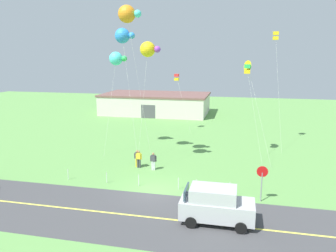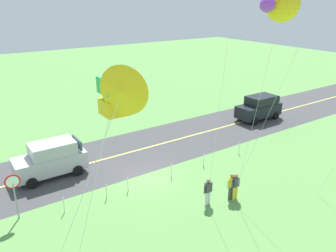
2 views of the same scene
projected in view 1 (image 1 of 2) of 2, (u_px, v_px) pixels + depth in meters
The scene contains 23 objects.
ground_plane at pixel (153, 191), 24.30m from camera, with size 120.00×120.00×0.10m, color #60994C.
asphalt_road at pixel (137, 216), 20.47m from camera, with size 120.00×7.00×0.00m, color #424244.
road_centre_stripe at pixel (137, 216), 20.47m from camera, with size 120.00×0.16×0.00m, color #E5E04C.
car_suv_foreground at pixel (216, 205), 19.42m from camera, with size 4.40×2.12×2.24m.
stop_sign at pixel (262, 177), 22.17m from camera, with size 0.76×0.08×2.56m.
person_adult_near at pixel (153, 161), 28.60m from camera, with size 0.58×0.22×1.60m.
person_adult_companion at pixel (139, 158), 29.21m from camera, with size 0.58×0.22×1.60m.
person_child_watcher at pixel (137, 158), 29.38m from camera, with size 0.58×0.22×1.60m.
kite_red_low at pixel (128, 14), 25.75m from camera, with size 2.59×1.41×13.86m.
kite_blue_mid at pixel (123, 36), 29.99m from camera, with size 2.95×3.42×12.44m.
kite_yellow_high at pixel (148, 49), 29.34m from camera, with size 1.90×2.90×11.19m.
kite_green_far at pixel (177, 77), 42.07m from camera, with size 2.53×1.71×7.67m.
kite_pink_drift at pixel (117, 59), 33.68m from camera, with size 1.90×3.88×10.35m.
kite_orange_near at pixel (276, 36), 34.32m from camera, with size 1.41×2.97×12.45m.
kite_cyan_top at pixel (248, 67), 30.93m from camera, with size 2.89×3.64×9.50m.
kite_purple_back at pixel (247, 69), 30.45m from camera, with size 2.06×1.93×9.14m.
warehouse_distant at pixel (156, 103), 57.38m from camera, with size 18.36×10.20×3.50m.
fence_post_0 at pixel (68, 174), 26.44m from camera, with size 0.05×0.05×0.90m, color silver.
fence_post_1 at pixel (107, 178), 25.72m from camera, with size 0.05×0.05×0.90m, color silver.
fence_post_2 at pixel (139, 180), 25.16m from camera, with size 0.05×0.05×0.90m, color silver.
fence_post_3 at pixel (178, 184), 24.49m from camera, with size 0.05×0.05×0.90m, color silver.
fence_post_4 at pixel (197, 185), 24.19m from camera, with size 0.05×0.05×0.90m, color silver.
fence_post_5 at pixel (230, 188), 23.67m from camera, with size 0.05×0.05×0.90m, color silver.
Camera 1 is at (6.02, -21.95, 9.83)m, focal length 34.71 mm.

